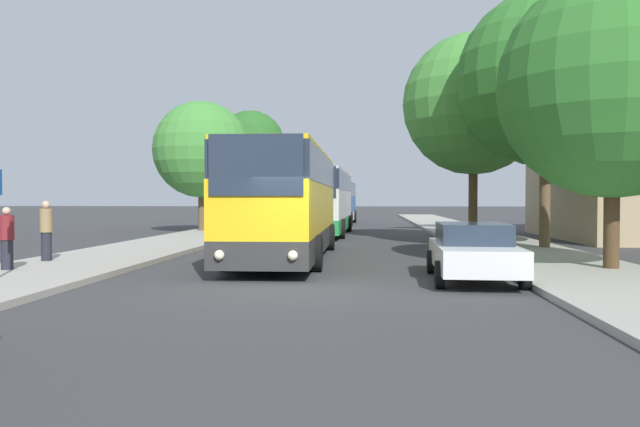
% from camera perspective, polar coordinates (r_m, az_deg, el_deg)
% --- Properties ---
extents(ground_plane, '(300.00, 300.00, 0.00)m').
position_cam_1_polar(ground_plane, '(13.81, -1.76, -6.91)').
color(ground_plane, '#38383A').
rests_on(ground_plane, ground).
extents(sidewalk_right, '(4.00, 120.00, 0.15)m').
position_cam_1_polar(sidewalk_right, '(14.79, 26.49, -6.21)').
color(sidewalk_right, '#A39E93').
rests_on(sidewalk_right, ground_plane).
extents(bus_front, '(2.85, 12.01, 3.53)m').
position_cam_1_polar(bus_front, '(20.54, -3.04, 1.06)').
color(bus_front, '#2D2D2D').
rests_on(bus_front, ground_plane).
extents(bus_middle, '(2.91, 11.58, 3.51)m').
position_cam_1_polar(bus_middle, '(34.30, 0.34, 1.17)').
color(bus_middle, '#238942').
rests_on(bus_middle, ground_plane).
extents(bus_rear, '(3.05, 10.27, 3.26)m').
position_cam_1_polar(bus_rear, '(48.69, 1.49, 1.07)').
color(bus_rear, silver).
rests_on(bus_rear, ground_plane).
extents(parked_car_right_near, '(2.13, 4.58, 1.39)m').
position_cam_1_polar(parked_car_right_near, '(15.56, 13.82, -3.30)').
color(parked_car_right_near, silver).
rests_on(parked_car_right_near, ground_plane).
extents(pedestrian_waiting_near, '(0.36, 0.36, 1.78)m').
position_cam_1_polar(pedestrian_waiting_near, '(20.14, -23.75, -1.43)').
color(pedestrian_waiting_near, '#23232D').
rests_on(pedestrian_waiting_near, sidewalk_left).
extents(pedestrian_waiting_far, '(0.36, 0.36, 1.62)m').
position_cam_1_polar(pedestrian_waiting_far, '(18.08, -26.72, -2.03)').
color(pedestrian_waiting_far, '#23232D').
rests_on(pedestrian_waiting_far, sidewalk_left).
extents(tree_left_near, '(5.23, 5.23, 8.51)m').
position_cam_1_polar(tree_left_near, '(47.78, -6.36, 6.21)').
color(tree_left_near, '#47331E').
rests_on(tree_left_near, sidewalk_left).
extents(tree_left_far, '(5.59, 5.59, 7.49)m').
position_cam_1_polar(tree_left_far, '(36.96, -10.79, 5.76)').
color(tree_left_far, brown).
rests_on(tree_left_far, sidewalk_left).
extents(tree_right_near, '(5.99, 5.99, 7.83)m').
position_cam_1_polar(tree_right_near, '(18.42, 25.22, 10.59)').
color(tree_right_near, '#47331E').
rests_on(tree_right_near, sidewalk_right).
extents(tree_right_mid, '(6.35, 6.35, 9.27)m').
position_cam_1_polar(tree_right_mid, '(29.26, 13.86, 9.66)').
color(tree_right_mid, '#513D23').
rests_on(tree_right_mid, sidewalk_right).
extents(tree_right_far, '(6.64, 6.64, 9.71)m').
position_cam_1_polar(tree_right_far, '(25.52, 19.96, 11.53)').
color(tree_right_far, brown).
rests_on(tree_right_far, sidewalk_right).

